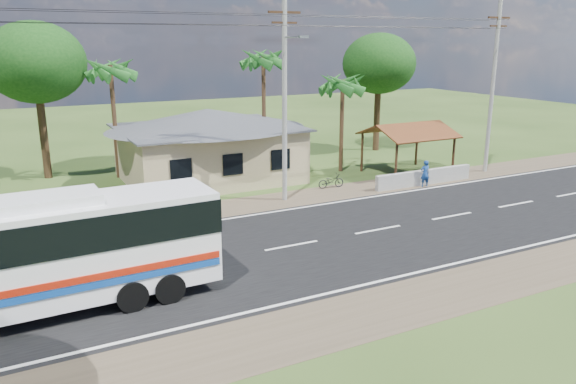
% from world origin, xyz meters
% --- Properties ---
extents(ground, '(120.00, 120.00, 0.00)m').
position_xyz_m(ground, '(0.00, 0.00, 0.00)').
color(ground, '#2A4117').
rests_on(ground, ground).
extents(road, '(120.00, 16.00, 0.03)m').
position_xyz_m(road, '(0.00, 0.00, 0.01)').
color(road, black).
rests_on(road, ground).
extents(house, '(12.40, 10.00, 5.00)m').
position_xyz_m(house, '(1.00, 13.00, 2.64)').
color(house, tan).
rests_on(house, ground).
extents(waiting_shed, '(5.20, 4.48, 3.35)m').
position_xyz_m(waiting_shed, '(13.00, 8.50, 2.73)').
color(waiting_shed, '#3D2616').
rests_on(waiting_shed, ground).
extents(concrete_barrier, '(7.00, 0.30, 0.90)m').
position_xyz_m(concrete_barrier, '(12.00, 5.60, 0.45)').
color(concrete_barrier, '#9E9E99').
rests_on(concrete_barrier, ground).
extents(utility_poles, '(32.80, 2.22, 11.00)m').
position_xyz_m(utility_poles, '(2.67, 6.49, 5.77)').
color(utility_poles, '#9E9E99').
rests_on(utility_poles, ground).
extents(palm_near, '(2.80, 2.80, 6.70)m').
position_xyz_m(palm_near, '(9.50, 11.00, 5.71)').
color(palm_near, '#47301E').
rests_on(palm_near, ground).
extents(palm_mid, '(2.80, 2.80, 8.20)m').
position_xyz_m(palm_mid, '(6.00, 15.50, 7.16)').
color(palm_mid, '#47301E').
rests_on(palm_mid, ground).
extents(palm_far, '(2.80, 2.80, 7.70)m').
position_xyz_m(palm_far, '(-4.00, 16.00, 6.68)').
color(palm_far, '#47301E').
rests_on(palm_far, ground).
extents(tree_behind_house, '(6.00, 6.00, 9.61)m').
position_xyz_m(tree_behind_house, '(-8.00, 18.00, 7.12)').
color(tree_behind_house, '#47301E').
rests_on(tree_behind_house, ground).
extents(tree_behind_shed, '(5.60, 5.60, 9.02)m').
position_xyz_m(tree_behind_shed, '(16.00, 16.00, 6.68)').
color(tree_behind_shed, '#47301E').
rests_on(tree_behind_shed, ground).
extents(coach_bus, '(12.51, 2.97, 3.86)m').
position_xyz_m(coach_bus, '(-10.42, -1.75, 2.21)').
color(coach_bus, white).
rests_on(coach_bus, ground).
extents(motorcycle, '(1.66, 0.72, 0.85)m').
position_xyz_m(motorcycle, '(6.58, 7.50, 0.42)').
color(motorcycle, black).
rests_on(motorcycle, ground).
extents(person, '(0.64, 0.47, 1.60)m').
position_xyz_m(person, '(11.70, 5.20, 0.80)').
color(person, navy).
rests_on(person, ground).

